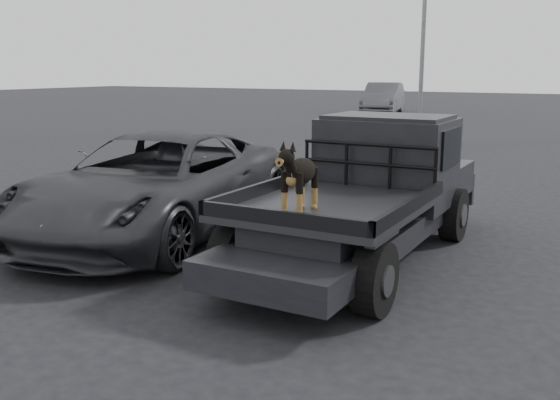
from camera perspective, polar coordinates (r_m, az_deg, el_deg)
The scene contains 7 objects.
ground at distance 6.85m, azimuth 1.41°, elevation -8.81°, with size 120.00×120.00×0.00m, color black.
flatbed_ute at distance 8.09m, azimuth 7.37°, elevation -2.23°, with size 2.00×5.40×0.92m, color black, non-canonical shape.
ute_cab at distance 8.80m, azimuth 9.83°, elevation 4.81°, with size 1.72×1.30×0.88m, color black, non-canonical shape.
headache_rack at distance 8.12m, azimuth 8.03°, elevation 3.11°, with size 1.80×0.08×0.55m, color black, non-canonical shape.
dog at distance 6.66m, azimuth 1.83°, elevation 2.11°, with size 0.32×0.60×0.74m, color black, non-canonical shape.
parked_suv at distance 9.41m, azimuth -11.26°, elevation 1.42°, with size 2.47×5.36×1.49m, color #2B2C30.
distant_car_a at distance 34.88m, azimuth 9.42°, elevation 9.19°, with size 1.76×5.04×1.66m, color #4C4C51.
Camera 1 is at (2.96, -5.68, 2.43)m, focal length 40.00 mm.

